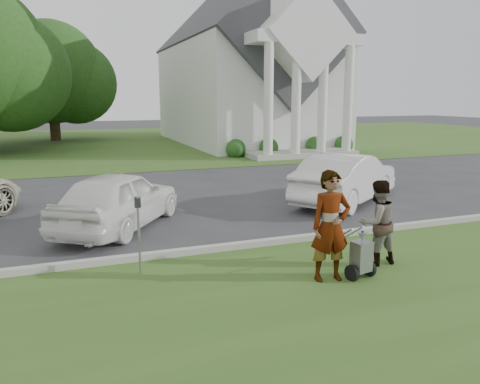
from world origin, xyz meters
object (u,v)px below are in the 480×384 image
person_left (331,227)px  parking_meter_near (139,226)px  church (246,58)px  tree_back (51,77)px  car_d (346,178)px  striping_cart (361,257)px  car_b (118,199)px  person_right (377,223)px

person_left → parking_meter_near: 3.51m
church → person_left: size_ratio=11.98×
tree_back → car_d: size_ratio=2.02×
striping_cart → car_b: bearing=114.7°
car_b → parking_meter_near: bearing=124.7°
parking_meter_near → car_d: car_d is taller
church → person_right: bearing=-105.5°
person_left → car_b: (-3.18, 4.92, -0.26)m
parking_meter_near → car_b: bearing=90.1°
car_b → car_d: car_d is taller
tree_back → person_right: tree_back is taller
striping_cart → car_b: size_ratio=0.25×
parking_meter_near → car_d: size_ratio=0.32×
striping_cart → person_left: (-0.58, 0.14, 0.60)m
striping_cart → parking_meter_near: bearing=144.5°
parking_meter_near → car_d: bearing=28.9°
car_b → striping_cart: bearing=161.2°
church → parking_meter_near: (-11.22, -23.30, -4.99)m
striping_cart → person_left: bearing=154.7°
striping_cart → person_left: person_left is taller
car_d → car_b: bearing=59.2°
car_b → tree_back: bearing=-51.6°
church → car_b: 23.42m
person_left → car_d: person_left is taller
parking_meter_near → person_right: bearing=-13.9°
church → person_left: church is taller
person_left → person_right: (1.30, 0.40, -0.16)m
striping_cart → car_d: (3.28, 5.53, 0.37)m
church → person_right: size_ratio=14.23×
church → person_right: church is taller
person_right → parking_meter_near: bearing=-15.8°
church → car_d: (-4.20, -19.41, -5.15)m
person_right → striping_cart: bearing=34.7°
tree_back → car_d: tree_back is taller
tree_back → car_b: size_ratio=2.19×
church → person_left: (-8.05, -24.80, -4.93)m
church → tree_back: 14.77m
parking_meter_near → church: bearing=64.3°
person_left → person_right: 1.37m
church → car_b: bearing=-119.5°
tree_back → car_d: bearing=-71.5°
car_b → car_d: 7.05m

